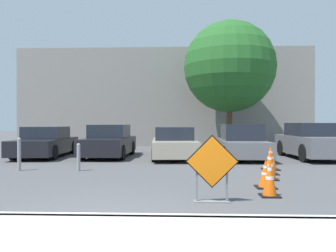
% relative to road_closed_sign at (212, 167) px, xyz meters
% --- Properties ---
extents(ground_plane, '(96.00, 96.00, 0.00)m').
position_rel_road_closed_sign_xyz_m(ground_plane, '(-1.80, 8.62, -0.67)').
color(ground_plane, '#4C4C4F').
extents(sidewalk_strip, '(29.65, 2.50, 0.14)m').
position_rel_road_closed_sign_xyz_m(sidewalk_strip, '(-1.80, -2.63, -0.60)').
color(sidewalk_strip, beige).
rests_on(sidewalk_strip, ground_plane).
extents(curb_lip, '(29.65, 0.20, 0.14)m').
position_rel_road_closed_sign_xyz_m(curb_lip, '(-1.80, -1.38, -0.60)').
color(curb_lip, beige).
rests_on(curb_lip, ground_plane).
extents(road_closed_sign, '(1.01, 0.20, 1.29)m').
position_rel_road_closed_sign_xyz_m(road_closed_sign, '(0.00, 0.00, 0.00)').
color(road_closed_sign, black).
rests_on(road_closed_sign, ground_plane).
extents(traffic_cone_nearest, '(0.39, 0.39, 0.77)m').
position_rel_road_closed_sign_xyz_m(traffic_cone_nearest, '(1.24, 0.57, -0.30)').
color(traffic_cone_nearest, black).
rests_on(traffic_cone_nearest, ground_plane).
extents(traffic_cone_second, '(0.45, 0.45, 0.66)m').
position_rel_road_closed_sign_xyz_m(traffic_cone_second, '(1.39, 1.47, -0.35)').
color(traffic_cone_second, black).
rests_on(traffic_cone_second, ground_plane).
extents(traffic_cone_third, '(0.39, 0.39, 0.78)m').
position_rel_road_closed_sign_xyz_m(traffic_cone_third, '(1.78, 2.55, -0.29)').
color(traffic_cone_third, black).
rests_on(traffic_cone_third, ground_plane).
extents(traffic_cone_fourth, '(0.42, 0.42, 0.66)m').
position_rel_road_closed_sign_xyz_m(traffic_cone_fourth, '(2.06, 3.50, -0.35)').
color(traffic_cone_fourth, black).
rests_on(traffic_cone_fourth, ground_plane).
extents(traffic_cone_fifth, '(0.52, 0.52, 0.77)m').
position_rel_road_closed_sign_xyz_m(traffic_cone_fifth, '(2.32, 4.47, -0.30)').
color(traffic_cone_fifth, black).
rests_on(traffic_cone_fifth, ground_plane).
extents(parked_car_nearest, '(2.04, 4.60, 1.35)m').
position_rel_road_closed_sign_xyz_m(parked_car_nearest, '(-6.70, 8.32, -0.05)').
color(parked_car_nearest, black).
rests_on(parked_car_nearest, ground_plane).
extents(parked_car_second, '(1.89, 4.10, 1.44)m').
position_rel_road_closed_sign_xyz_m(parked_car_second, '(-3.79, 8.27, -0.01)').
color(parked_car_second, black).
rests_on(parked_car_second, ground_plane).
extents(parked_car_third, '(2.08, 4.47, 1.34)m').
position_rel_road_closed_sign_xyz_m(parked_car_third, '(-0.89, 7.90, -0.05)').
color(parked_car_third, '#A39984').
rests_on(parked_car_third, ground_plane).
extents(parked_car_fourth, '(1.86, 4.37, 1.46)m').
position_rel_road_closed_sign_xyz_m(parked_car_fourth, '(2.01, 7.91, -0.01)').
color(parked_car_fourth, slate).
rests_on(parked_car_fourth, ground_plane).
extents(parked_car_fifth, '(1.85, 4.25, 1.52)m').
position_rel_road_closed_sign_xyz_m(parked_car_fifth, '(4.91, 7.90, 0.04)').
color(parked_car_fifth, slate).
rests_on(parked_car_fifth, ground_plane).
extents(bollard_nearest, '(0.12, 0.12, 0.88)m').
position_rel_road_closed_sign_xyz_m(bollard_nearest, '(-3.82, 3.95, -0.21)').
color(bollard_nearest, gray).
rests_on(bollard_nearest, ground_plane).
extents(bollard_second, '(0.12, 0.12, 1.05)m').
position_rel_road_closed_sign_xyz_m(bollard_second, '(-5.73, 3.95, -0.12)').
color(bollard_second, gray).
rests_on(bollard_second, ground_plane).
extents(building_facade_backdrop, '(19.37, 5.00, 6.45)m').
position_rel_road_closed_sign_xyz_m(building_facade_backdrop, '(-1.73, 17.45, 2.55)').
color(building_facade_backdrop, gray).
rests_on(building_facade_backdrop, ground_plane).
extents(street_tree_behind_lot, '(5.08, 5.08, 7.20)m').
position_rel_road_closed_sign_xyz_m(street_tree_behind_lot, '(2.12, 12.16, 3.97)').
color(street_tree_behind_lot, '#513823').
rests_on(street_tree_behind_lot, ground_plane).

